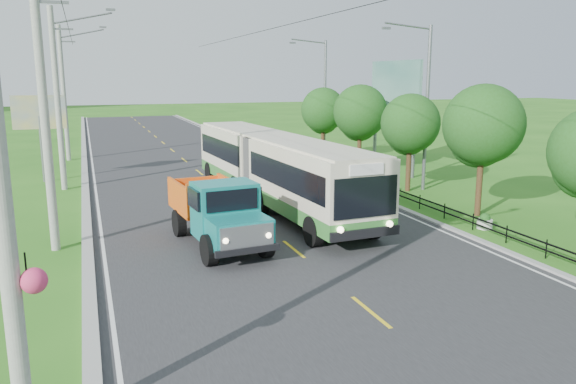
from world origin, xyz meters
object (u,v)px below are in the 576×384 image
dump_truck (218,208)px  tree_fifth (360,115)px  streetlight_mid (425,102)px  tree_third (482,129)px  planter_mid (389,187)px  streetlight_far (323,95)px  planter_far (330,166)px  pole_near (45,111)px  tree_back (323,112)px  billboard_left (39,118)px  planter_near (485,222)px  pole_nearest (2,166)px  bus (274,164)px  pole_far (64,93)px  tree_fourth (410,127)px  pole_mid (58,99)px  billboard_right (395,91)px

dump_truck → tree_fifth: bearing=40.2°
tree_fifth → streetlight_mid: bearing=-82.7°
tree_third → planter_mid: 7.04m
streetlight_far → planter_far: bearing=-108.8°
tree_third → dump_truck: (-12.34, -0.61, -2.53)m
planter_mid → pole_near: bearing=-163.5°
tree_back → billboard_left: bearing=-173.7°
streetlight_far → tree_back: bearing=-112.9°
streetlight_mid → planter_near: bearing=-104.3°
planter_near → planter_mid: size_ratio=1.00×
planter_mid → dump_truck: bearing=-149.7°
streetlight_mid → billboard_left: bearing=153.6°
pole_nearest → tree_back: bearing=58.2°
streetlight_mid → bus: size_ratio=0.51×
tree_back → planter_far: size_ratio=8.21×
planter_mid → tree_back: bearing=84.1°
planter_mid → pole_far: bearing=131.6°
tree_fourth → streetlight_far: bearing=86.8°
tree_back → dump_truck: bearing=-123.5°
tree_fourth → billboard_left: tree_fourth is taller
pole_near → planter_far: size_ratio=14.93×
pole_near → tree_fourth: 18.89m
streetlight_mid → tree_third: bearing=-97.6°
pole_mid → tree_third: (18.12, -12.86, -1.11)m
pole_nearest → tree_third: pole_nearest is taller
pole_near → bus: size_ratio=0.57×
planter_far → pole_far: bearing=146.9°
dump_truck → tree_third: bearing=-2.6°
streetlight_mid → planter_mid: streetlight_mid is taller
pole_nearest → planter_mid: (16.84, 17.00, -4.65)m
dump_truck → tree_back: bearing=51.0°
pole_near → billboard_right: pole_near is taller
tree_fifth → planter_near: bearing=-95.1°
streetlight_far → planter_far: streetlight_far is taller
pole_far → planter_mid: pole_far is taller
tree_fifth → billboard_left: 19.74m
tree_back → planter_far: (-1.26, -4.14, -3.37)m
streetlight_mid → pole_mid: bearing=159.7°
tree_back → streetlight_mid: (0.79, -12.14, 1.25)m
streetlight_mid → tree_back: bearing=93.7°
tree_third → planter_near: (-1.26, -2.14, -3.70)m
pole_far → planter_mid: size_ratio=14.93×
pole_nearest → tree_fourth: 24.96m
streetlight_mid → pole_near: bearing=-165.2°
tree_fourth → planter_far: 8.62m
billboard_right → tree_fourth: bearing=-112.6°
tree_fifth → dump_truck: size_ratio=0.92×
pole_mid → bus: pole_mid is taller
tree_third → streetlight_far: streetlight_far is taller
planter_near → pole_mid: bearing=138.3°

